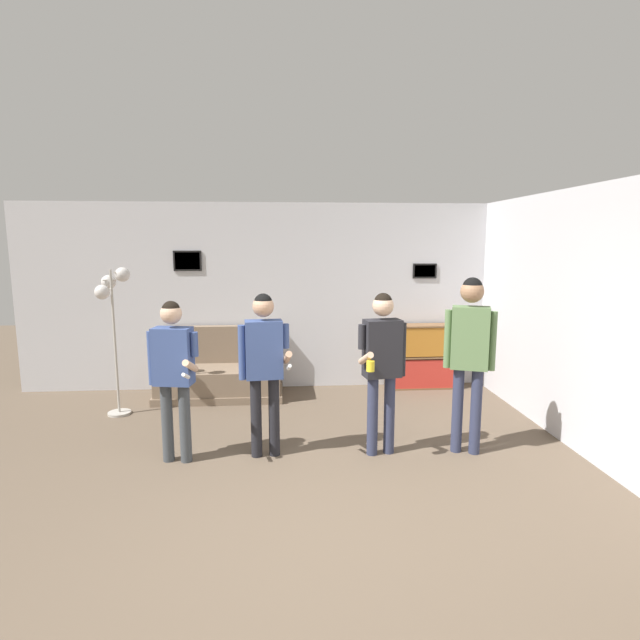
{
  "coord_description": "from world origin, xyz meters",
  "views": [
    {
      "loc": [
        -0.2,
        -3.32,
        2.14
      ],
      "look_at": [
        0.19,
        1.96,
        1.31
      ],
      "focal_mm": 28.0,
      "sensor_mm": 36.0,
      "label": 1
    }
  ],
  "objects_px": {
    "bookshelf": "(423,356)",
    "person_player_foreground_center": "(264,358)",
    "person_spectator_near_bookshelf": "(470,345)",
    "couch": "(220,374)",
    "person_watcher_holding_cup": "(382,357)",
    "person_player_foreground_left": "(173,365)",
    "floor_lamp": "(112,303)"
  },
  "relations": [
    {
      "from": "person_player_foreground_left",
      "to": "person_spectator_near_bookshelf",
      "type": "distance_m",
      "value": 2.91
    },
    {
      "from": "couch",
      "to": "person_spectator_near_bookshelf",
      "type": "xyz_separation_m",
      "value": [
        2.74,
        -2.12,
        0.82
      ]
    },
    {
      "from": "person_watcher_holding_cup",
      "to": "person_player_foreground_left",
      "type": "bearing_deg",
      "value": -179.23
    },
    {
      "from": "bookshelf",
      "to": "floor_lamp",
      "type": "bearing_deg",
      "value": -168.04
    },
    {
      "from": "person_player_foreground_center",
      "to": "person_spectator_near_bookshelf",
      "type": "relative_size",
      "value": 0.92
    },
    {
      "from": "bookshelf",
      "to": "floor_lamp",
      "type": "relative_size",
      "value": 0.58
    },
    {
      "from": "person_player_foreground_left",
      "to": "person_spectator_near_bookshelf",
      "type": "xyz_separation_m",
      "value": [
        2.91,
        -0.0,
        0.15
      ]
    },
    {
      "from": "person_player_foreground_center",
      "to": "person_spectator_near_bookshelf",
      "type": "xyz_separation_m",
      "value": [
        2.04,
        -0.07,
        0.11
      ]
    },
    {
      "from": "floor_lamp",
      "to": "person_spectator_near_bookshelf",
      "type": "distance_m",
      "value": 4.19
    },
    {
      "from": "floor_lamp",
      "to": "person_watcher_holding_cup",
      "type": "xyz_separation_m",
      "value": [
        3.05,
        -1.41,
        -0.39
      ]
    },
    {
      "from": "couch",
      "to": "floor_lamp",
      "type": "height_order",
      "value": "floor_lamp"
    },
    {
      "from": "person_player_foreground_left",
      "to": "person_player_foreground_center",
      "type": "height_order",
      "value": "person_player_foreground_center"
    },
    {
      "from": "bookshelf",
      "to": "person_player_foreground_center",
      "type": "bearing_deg",
      "value": -134.99
    },
    {
      "from": "floor_lamp",
      "to": "person_player_foreground_center",
      "type": "height_order",
      "value": "floor_lamp"
    },
    {
      "from": "bookshelf",
      "to": "person_player_foreground_center",
      "type": "relative_size",
      "value": 0.65
    },
    {
      "from": "floor_lamp",
      "to": "person_player_foreground_left",
      "type": "bearing_deg",
      "value": -54.8
    },
    {
      "from": "couch",
      "to": "floor_lamp",
      "type": "bearing_deg",
      "value": -149.93
    },
    {
      "from": "person_player_foreground_left",
      "to": "person_spectator_near_bookshelf",
      "type": "height_order",
      "value": "person_spectator_near_bookshelf"
    },
    {
      "from": "person_spectator_near_bookshelf",
      "to": "person_player_foreground_left",
      "type": "bearing_deg",
      "value": 179.93
    },
    {
      "from": "person_player_foreground_left",
      "to": "floor_lamp",
      "type": "bearing_deg",
      "value": 125.2
    },
    {
      "from": "bookshelf",
      "to": "floor_lamp",
      "type": "distance_m",
      "value": 4.31
    },
    {
      "from": "couch",
      "to": "person_watcher_holding_cup",
      "type": "xyz_separation_m",
      "value": [
        1.87,
        -2.09,
        0.71
      ]
    },
    {
      "from": "couch",
      "to": "floor_lamp",
      "type": "xyz_separation_m",
      "value": [
        -1.18,
        -0.68,
        1.1
      ]
    },
    {
      "from": "bookshelf",
      "to": "floor_lamp",
      "type": "xyz_separation_m",
      "value": [
        -4.12,
        -0.87,
        0.94
      ]
    },
    {
      "from": "person_spectator_near_bookshelf",
      "to": "couch",
      "type": "bearing_deg",
      "value": 142.26
    },
    {
      "from": "floor_lamp",
      "to": "person_player_foreground_center",
      "type": "distance_m",
      "value": 2.36
    },
    {
      "from": "person_watcher_holding_cup",
      "to": "person_spectator_near_bookshelf",
      "type": "relative_size",
      "value": 0.92
    },
    {
      "from": "bookshelf",
      "to": "person_player_foreground_center",
      "type": "height_order",
      "value": "person_player_foreground_center"
    },
    {
      "from": "couch",
      "to": "person_spectator_near_bookshelf",
      "type": "relative_size",
      "value": 0.96
    },
    {
      "from": "person_player_foreground_center",
      "to": "person_watcher_holding_cup",
      "type": "bearing_deg",
      "value": -1.86
    },
    {
      "from": "bookshelf",
      "to": "person_watcher_holding_cup",
      "type": "distance_m",
      "value": 2.58
    },
    {
      "from": "person_spectator_near_bookshelf",
      "to": "person_watcher_holding_cup",
      "type": "bearing_deg",
      "value": 177.97
    }
  ]
}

